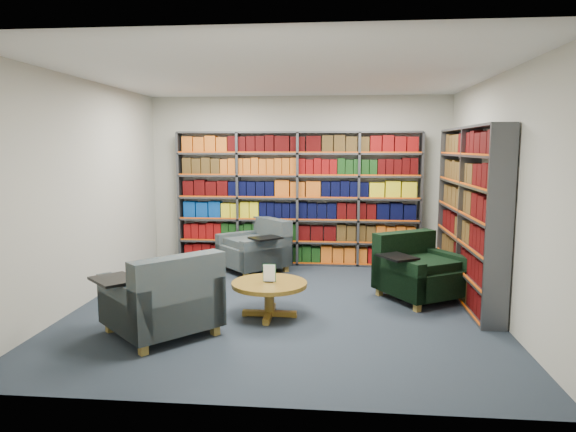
# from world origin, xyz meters

# --- Properties ---
(room_shell) EXTENTS (5.02, 5.02, 2.82)m
(room_shell) POSITION_xyz_m (0.00, 0.00, 1.40)
(room_shell) COLOR black
(room_shell) RESTS_ON ground
(bookshelf_back) EXTENTS (4.00, 0.28, 2.20)m
(bookshelf_back) POSITION_xyz_m (0.00, 2.34, 1.10)
(bookshelf_back) COLOR #47494F
(bookshelf_back) RESTS_ON ground
(bookshelf_right) EXTENTS (0.28, 2.50, 2.20)m
(bookshelf_right) POSITION_xyz_m (2.34, 0.60, 1.10)
(bookshelf_right) COLOR #47494F
(bookshelf_right) RESTS_ON ground
(chair_teal_left) EXTENTS (1.26, 1.26, 0.81)m
(chair_teal_left) POSITION_xyz_m (-0.60, 1.86, 0.33)
(chair_teal_left) COLOR #06213B
(chair_teal_left) RESTS_ON ground
(chair_green_right) EXTENTS (1.26, 1.26, 0.83)m
(chair_green_right) POSITION_xyz_m (1.69, 0.54, 0.34)
(chair_green_right) COLOR black
(chair_green_right) RESTS_ON ground
(chair_teal_front) EXTENTS (1.39, 1.39, 0.89)m
(chair_teal_front) POSITION_xyz_m (-1.12, -1.12, 0.36)
(chair_teal_front) COLOR #06213B
(chair_teal_front) RESTS_ON ground
(coffee_table) EXTENTS (0.87, 0.87, 0.61)m
(coffee_table) POSITION_xyz_m (-0.12, -0.41, 0.33)
(coffee_table) COLOR olive
(coffee_table) RESTS_ON ground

